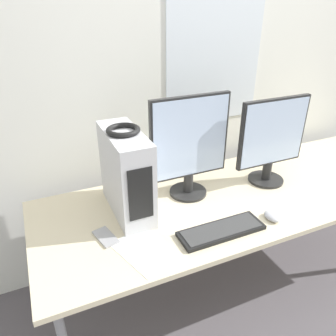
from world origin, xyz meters
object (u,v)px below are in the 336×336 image
Objects in this scene: monitor_main at (190,145)px; monitor_right_near at (272,140)px; cell_phone at (106,237)px; keyboard at (221,230)px; headphones at (123,130)px; pc_tower at (126,173)px; mouse at (272,216)px.

monitor_right_near is at bearing -7.31° from monitor_main.
monitor_right_near is 1.10m from cell_phone.
headphones is at bearing 133.72° from keyboard.
keyboard is at bearing -46.21° from pc_tower.
monitor_main is 3.63× the size of cell_phone.
pc_tower is at bearing 176.89° from monitor_right_near.
monitor_right_near is (0.89, -0.05, 0.05)m from pc_tower.
cell_phone is (-0.55, -0.20, -0.30)m from monitor_main.
monitor_right_near is at bearing 31.42° from keyboard.
monitor_right_near is at bearing -3.11° from pc_tower.
headphones reaches higher than mouse.
pc_tower is 0.56m from keyboard.
monitor_main is 1.10× the size of monitor_right_near.
cell_phone is at bearing -133.52° from pc_tower.
mouse is (0.65, -0.39, -0.44)m from headphones.
monitor_right_near is at bearing -3.17° from headphones.
monitor_right_near is 5.24× the size of mouse.
pc_tower is at bearing -90.00° from headphones.
monitor_main reaches higher than keyboard.
monitor_right_near is (0.51, -0.07, -0.03)m from monitor_main.
headphones is 0.28× the size of monitor_main.
keyboard is (-0.53, -0.32, -0.27)m from monitor_right_near.
keyboard is (0.36, -0.37, -0.21)m from pc_tower.
pc_tower reaches higher than cell_phone.
mouse is 0.85m from cell_phone.
mouse is at bearing -27.50° from cell_phone.
cell_phone is at bearing -159.83° from monitor_main.
mouse is (-0.23, -0.34, -0.26)m from monitor_right_near.
headphones reaches higher than keyboard.
keyboard is 0.30m from mouse.
headphones is 0.40m from monitor_main.
pc_tower is at bearing 149.42° from mouse.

